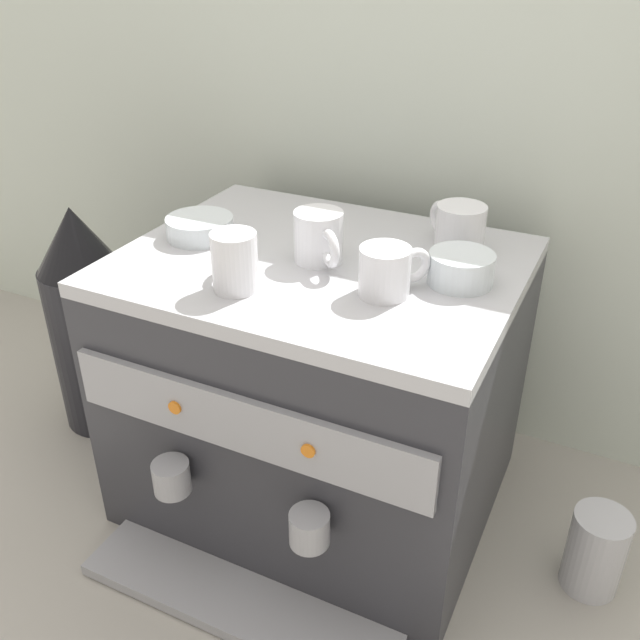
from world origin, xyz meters
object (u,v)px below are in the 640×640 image
Objects in this scene: ceramic_cup_0 at (318,237)px; ceramic_cup_3 at (458,228)px; ceramic_cup_2 at (235,260)px; milk_pitcher at (596,551)px; espresso_machine at (319,386)px; ceramic_bowl_0 at (200,228)px; ceramic_bowl_1 at (461,269)px; ceramic_cup_1 at (387,271)px; coffee_grinder at (89,321)px.

ceramic_cup_3 is at bearing 37.11° from ceramic_cup_0.
milk_pitcher is (0.54, 0.13, -0.44)m from ceramic_cup_2.
espresso_machine is 0.35m from ceramic_cup_3.
ceramic_bowl_1 is (0.42, 0.02, 0.01)m from ceramic_bowl_0.
ceramic_cup_1 is (0.13, -0.05, -0.00)m from ceramic_cup_0.
ceramic_bowl_1 is 0.49m from milk_pitcher.
ceramic_cup_2 is at bearing -151.26° from ceramic_bowl_1.
ceramic_cup_2 is 0.54m from coffee_grinder.
ceramic_bowl_1 is 0.20× the size of coffee_grinder.
ceramic_cup_0 is 0.57m from coffee_grinder.
ceramic_bowl_0 is (-0.39, -0.13, -0.02)m from ceramic_cup_3.
ceramic_cup_2 is at bearing -116.39° from ceramic_cup_0.
ceramic_cup_1 reaches higher than ceramic_bowl_1.
ceramic_bowl_0 is at bearing -176.83° from ceramic_bowl_1.
milk_pitcher is at bearing -0.19° from coffee_grinder.
ceramic_bowl_1 is at bearing 1.43° from coffee_grinder.
espresso_machine and coffee_grinder have the same top height.
ceramic_bowl_1 is (0.04, -0.11, -0.02)m from ceramic_cup_3.
milk_pitcher is (0.47, 0.00, -0.43)m from ceramic_cup_0.
ceramic_cup_1 is 0.99× the size of ceramic_cup_2.
ceramic_cup_2 is (-0.06, -0.13, 0.00)m from ceramic_cup_0.
milk_pitcher is (0.34, 0.06, -0.43)m from ceramic_cup_1.
ceramic_cup_0 is 0.91× the size of ceramic_bowl_0.
espresso_machine is at bearing 156.04° from ceramic_cup_1.
ceramic_bowl_0 is 0.77× the size of milk_pitcher.
milk_pitcher is at bearing 0.21° from ceramic_bowl_0.
espresso_machine is at bearing -143.88° from ceramic_cup_3.
ceramic_cup_2 reaches higher than ceramic_cup_0.
coffee_grinder is (-0.29, 0.01, -0.25)m from ceramic_bowl_0.
ceramic_cup_3 is (0.18, 0.13, -0.00)m from ceramic_cup_0.
ceramic_cup_1 is at bearing -103.34° from ceramic_cup_3.
ceramic_cup_0 is at bearing 0.34° from ceramic_bowl_0.
ceramic_cup_0 is 1.06× the size of ceramic_bowl_1.
ceramic_cup_3 is 0.54m from milk_pitcher.
espresso_machine is 1.29× the size of coffee_grinder.
ceramic_cup_3 is at bearing 10.70° from coffee_grinder.
ceramic_bowl_1 is at bearing 28.74° from ceramic_cup_2.
ceramic_cup_0 is at bearing -174.02° from ceramic_bowl_1.
ceramic_bowl_0 reaches higher than coffee_grinder.
ceramic_cup_1 is at bearing -5.32° from coffee_grinder.
espresso_machine is 0.30m from ceramic_cup_1.
ceramic_bowl_0 is 0.80m from milk_pitcher.
ceramic_cup_1 is at bearing -22.68° from ceramic_cup_0.
ceramic_cup_2 is 0.70m from milk_pitcher.
ceramic_cup_1 is 0.68× the size of milk_pitcher.
milk_pitcher is (0.98, -0.00, -0.16)m from coffee_grinder.
coffee_grinder is (-0.50, 0.00, -0.27)m from ceramic_cup_0.
ceramic_bowl_1 is at bearing 5.98° from ceramic_cup_0.
ceramic_bowl_0 is at bearing -1.11° from coffee_grinder.
ceramic_cup_1 is at bearing -136.71° from ceramic_bowl_1.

